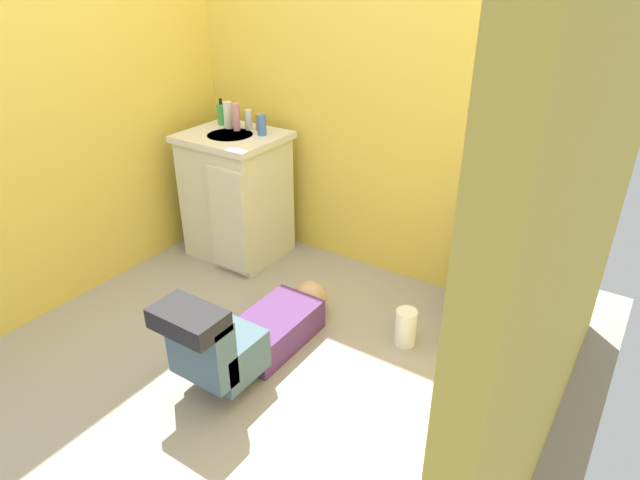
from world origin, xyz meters
TOP-DOWN VIEW (x-y plane):
  - ground_plane at (0.00, 0.00)m, footprint 3.00×3.17m
  - wall_back at (0.00, 1.12)m, footprint 2.66×0.08m
  - wall_left at (-1.29, 0.00)m, footprint 0.08×2.17m
  - wall_right at (1.29, 0.00)m, footprint 0.08×2.17m
  - toilet at (0.85, 0.79)m, footprint 0.36×0.46m
  - vanity_cabinet at (-0.81, 0.75)m, footprint 0.60×0.53m
  - faucet at (-0.81, 0.90)m, footprint 0.02×0.02m
  - person_plumber at (-0.02, -0.08)m, footprint 0.39×1.06m
  - tissue_box at (0.81, 0.88)m, footprint 0.22×0.11m
  - toiletry_bag at (0.96, 0.88)m, footprint 0.12×0.09m
  - soap_dispenser at (-1.00, 0.88)m, footprint 0.06×0.06m
  - bottle_white at (-0.91, 0.84)m, footprint 0.06×0.06m
  - bottle_pink at (-0.83, 0.83)m, footprint 0.04×0.04m
  - bottle_clear at (-0.78, 0.88)m, footprint 0.04×0.04m
  - bottle_amber at (-0.72, 0.90)m, footprint 0.04×0.04m
  - bottle_blue at (-0.64, 0.84)m, footprint 0.06×0.06m
  - paper_towel_roll at (0.55, 0.47)m, footprint 0.11×0.11m

SIDE VIEW (x-z plane):
  - ground_plane at x=0.00m, z-range -0.04..0.00m
  - paper_towel_roll at x=0.55m, z-range 0.00..0.20m
  - person_plumber at x=-0.02m, z-range -0.08..0.44m
  - toilet at x=0.85m, z-range -0.01..0.74m
  - vanity_cabinet at x=-0.81m, z-range 0.01..0.83m
  - tissue_box at x=0.81m, z-range 0.75..0.85m
  - toiletry_bag at x=0.96m, z-range 0.75..0.86m
  - faucet at x=-0.81m, z-range 0.82..0.92m
  - bottle_amber at x=-0.72m, z-range 0.82..0.93m
  - bottle_blue at x=-0.64m, z-range 0.82..0.94m
  - bottle_clear at x=-0.78m, z-range 0.82..0.95m
  - soap_dispenser at x=-1.00m, z-range 0.80..0.97m
  - bottle_white at x=-0.91m, z-range 0.82..0.98m
  - bottle_pink at x=-0.83m, z-range 0.82..0.99m
  - wall_back at x=0.00m, z-range 0.00..2.40m
  - wall_left at x=-1.29m, z-range 0.00..2.40m
  - wall_right at x=1.29m, z-range 0.00..2.40m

